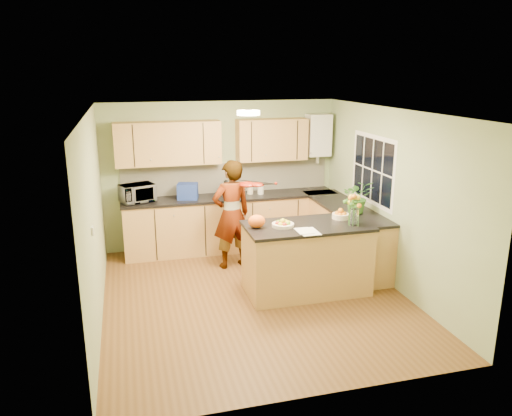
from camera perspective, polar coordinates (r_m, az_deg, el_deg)
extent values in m
plane|color=brown|center=(6.95, -0.18, -10.04)|extent=(4.50, 4.50, 0.00)
cube|color=white|center=(6.29, -0.20, 10.97)|extent=(4.00, 4.50, 0.02)
cube|color=#90A072|center=(8.65, -3.97, 3.82)|extent=(4.00, 0.02, 2.50)
cube|color=#90A072|center=(4.49, 7.14, -7.55)|extent=(4.00, 0.02, 2.50)
cube|color=#90A072|center=(6.33, -18.00, -1.30)|extent=(0.02, 4.50, 2.50)
cube|color=#90A072|center=(7.26, 15.27, 1.03)|extent=(0.02, 4.50, 2.50)
cube|color=tan|center=(8.58, -2.83, -1.78)|extent=(3.60, 0.60, 0.90)
cube|color=black|center=(8.44, -2.86, 1.25)|extent=(3.64, 0.62, 0.04)
cube|color=tan|center=(8.07, 10.04, -3.14)|extent=(0.60, 2.20, 0.90)
cube|color=black|center=(7.93, 10.13, 0.08)|extent=(0.62, 2.24, 0.04)
cube|color=white|center=(8.66, -3.29, 3.51)|extent=(3.60, 0.02, 0.52)
cube|color=tan|center=(8.26, -10.01, 7.29)|extent=(1.70, 0.34, 0.70)
cube|color=tan|center=(8.58, 1.81, 7.82)|extent=(1.20, 0.34, 0.70)
cube|color=white|center=(8.86, 7.12, 8.28)|extent=(0.40, 0.30, 0.72)
cylinder|color=silver|center=(8.92, 7.04, 5.73)|extent=(0.06, 0.06, 0.20)
cube|color=white|center=(7.70, 13.19, 4.27)|extent=(0.01, 1.30, 1.05)
cube|color=black|center=(7.70, 13.16, 4.27)|extent=(0.01, 1.18, 0.92)
cube|color=white|center=(5.74, -18.17, -2.49)|extent=(0.02, 0.09, 0.09)
cylinder|color=#FFEABF|center=(6.58, -0.87, 10.83)|extent=(0.30, 0.30, 0.06)
cylinder|color=white|center=(6.58, -0.88, 11.09)|extent=(0.10, 0.10, 0.02)
cube|color=tan|center=(6.96, 5.79, -5.89)|extent=(1.66, 0.83, 0.93)
cube|color=black|center=(6.80, 5.90, -2.06)|extent=(1.70, 0.87, 0.04)
cylinder|color=#F4E3C3|center=(6.68, 3.09, -1.95)|extent=(0.30, 0.30, 0.04)
cylinder|color=#F4E3C3|center=(7.12, 9.64, -0.92)|extent=(0.24, 0.24, 0.07)
cylinder|color=silver|center=(6.83, 11.18, -1.01)|extent=(0.11, 0.11, 0.23)
ellipsoid|color=orange|center=(6.61, 0.08, -1.52)|extent=(0.27, 0.25, 0.17)
cube|color=white|center=(6.49, 6.01, -2.68)|extent=(0.24, 0.33, 0.01)
imported|color=#E9B48E|center=(7.68, -2.82, -0.74)|extent=(0.69, 0.53, 1.70)
imported|color=white|center=(8.24, -13.42, 1.66)|extent=(0.61, 0.51, 0.29)
cube|color=navy|center=(8.28, -7.81, 1.91)|extent=(0.37, 0.31, 0.26)
cylinder|color=silver|center=(8.44, -3.42, 2.18)|extent=(0.17, 0.17, 0.23)
sphere|color=black|center=(8.41, -3.44, 3.21)|extent=(0.08, 0.08, 0.08)
cylinder|color=#F4E3C3|center=(8.55, -0.68, 2.12)|extent=(0.10, 0.10, 0.15)
cylinder|color=white|center=(8.54, 0.53, 2.13)|extent=(0.14, 0.14, 0.16)
imported|color=#3F7E2A|center=(7.52, 11.55, 1.30)|extent=(0.54, 0.50, 0.50)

